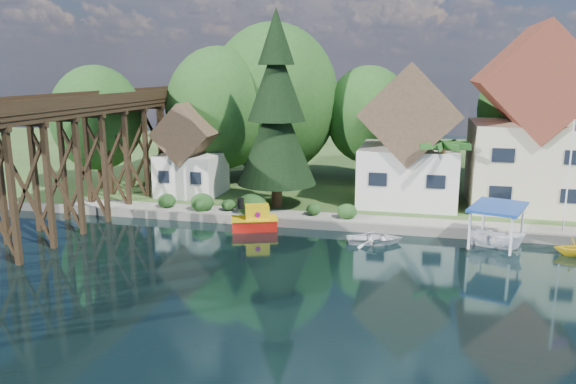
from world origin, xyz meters
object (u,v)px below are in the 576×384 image
at_px(conifer, 276,114).
at_px(boat_yellow, 574,246).
at_px(flagpole, 572,164).
at_px(boat_white_a, 375,237).
at_px(house_center, 530,130).
at_px(trestle_bridge, 72,151).
at_px(tugboat, 255,220).
at_px(boat_canopy, 496,230).
at_px(palm_tree, 442,147).
at_px(shed, 191,156).
at_px(house_left, 409,144).

distance_m(conifer, boat_yellow, 22.03).
xyz_separation_m(flagpole, boat_white_a, (-12.18, -3.73, -4.65)).
distance_m(house_center, conifer, 19.45).
xyz_separation_m(trestle_bridge, house_center, (32.00, 11.33, 1.07)).
relative_size(house_center, boat_white_a, 3.84).
distance_m(tugboat, boat_canopy, 15.90).
bearing_deg(tugboat, palm_tree, 23.81).
bearing_deg(palm_tree, boat_yellow, -40.25).
bearing_deg(shed, house_center, 4.24).
distance_m(palm_tree, tugboat, 14.53).
distance_m(shed, boat_canopy, 25.27).
relative_size(house_left, shed, 1.40).
relative_size(house_center, palm_tree, 2.44).
relative_size(trestle_bridge, flagpole, 5.98).
relative_size(house_center, conifer, 0.93).
xyz_separation_m(flagpole, tugboat, (-20.58, -2.49, -4.34)).
relative_size(house_center, tugboat, 3.87).
bearing_deg(boat_white_a, conifer, 38.66).
bearing_deg(house_left, boat_yellow, -45.05).
bearing_deg(conifer, house_center, 14.03).
distance_m(conifer, flagpole, 20.59).
bearing_deg(shed, boat_canopy, -19.22).
distance_m(house_center, shed, 27.20).
bearing_deg(palm_tree, house_left, 123.69).
bearing_deg(house_left, boat_white_a, -99.48).
relative_size(tugboat, boat_yellow, 1.58).
height_order(trestle_bridge, boat_canopy, trestle_bridge).
distance_m(palm_tree, boat_canopy, 8.20).
height_order(trestle_bridge, tugboat, trestle_bridge).
distance_m(trestle_bridge, house_left, 25.42).
height_order(house_left, tugboat, house_left).
height_order(flagpole, boat_white_a, flagpole).
xyz_separation_m(house_left, boat_canopy, (5.73, -9.78, -3.96)).
distance_m(house_left, house_center, 9.10).
xyz_separation_m(house_left, boat_white_a, (-1.74, -10.40, -4.76)).
xyz_separation_m(trestle_bridge, shed, (5.00, 9.33, -1.52)).
distance_m(palm_tree, boat_white_a, 9.44).
height_order(boat_canopy, boat_yellow, boat_canopy).
relative_size(house_center, flagpole, 1.88).
xyz_separation_m(house_left, flagpole, (10.44, -6.67, -0.11)).
xyz_separation_m(flagpole, boat_yellow, (-0.28, -3.50, -4.43)).
xyz_separation_m(shed, flagpole, (28.44, -5.17, 1.20)).
bearing_deg(shed, trestle_bridge, -118.19).
relative_size(boat_canopy, boat_yellow, 2.19).
bearing_deg(house_center, palm_tree, -147.98).
bearing_deg(shed, palm_tree, -5.92).
height_order(flagpole, boat_canopy, flagpole).
bearing_deg(boat_white_a, palm_tree, -45.33).
xyz_separation_m(house_center, boat_canopy, (-3.27, -10.28, -5.24)).
height_order(house_center, flagpole, house_center).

